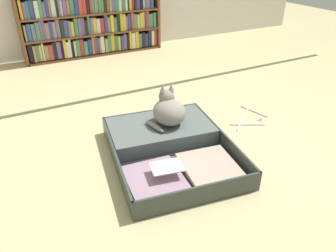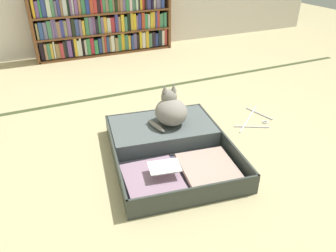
{
  "view_description": "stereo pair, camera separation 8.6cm",
  "coord_description": "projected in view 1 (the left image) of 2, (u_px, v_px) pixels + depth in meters",
  "views": [
    {
      "loc": [
        -0.87,
        -1.45,
        1.15
      ],
      "look_at": [
        -0.13,
        -0.03,
        0.23
      ],
      "focal_mm": 34.18,
      "sensor_mm": 36.0,
      "label": 1
    },
    {
      "loc": [
        -0.79,
        -1.49,
        1.15
      ],
      "look_at": [
        -0.13,
        -0.03,
        0.23
      ],
      "focal_mm": 34.18,
      "sensor_mm": 36.0,
      "label": 2
    }
  ],
  "objects": [
    {
      "name": "black_cat",
      "position": [
        168.0,
        110.0,
        2.07
      ],
      "size": [
        0.27,
        0.26,
        0.26
      ],
      "color": "gray",
      "rests_on": "open_suitcase"
    },
    {
      "name": "open_suitcase",
      "position": [
        167.0,
        144.0,
        2.02
      ],
      "size": [
        0.81,
        0.97,
        0.12
      ],
      "color": "#343B37",
      "rests_on": "ground_plane"
    },
    {
      "name": "clothes_hanger",
      "position": [
        249.0,
        117.0,
        2.42
      ],
      "size": [
        0.37,
        0.33,
        0.01
      ],
      "color": "silver",
      "rests_on": "ground_plane"
    },
    {
      "name": "ground_plane",
      "position": [
        185.0,
        151.0,
        2.04
      ],
      "size": [
        10.0,
        10.0,
        0.0
      ],
      "primitive_type": "plane",
      "color": "tan"
    },
    {
      "name": "tatami_border",
      "position": [
        127.0,
        93.0,
        2.83
      ],
      "size": [
        4.8,
        0.05,
        0.0
      ],
      "color": "#3C4727",
      "rests_on": "ground_plane"
    },
    {
      "name": "bookshelf",
      "position": [
        93.0,
        24.0,
        3.64
      ],
      "size": [
        1.59,
        0.23,
        0.72
      ],
      "color": "brown",
      "rests_on": "ground_plane"
    }
  ]
}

